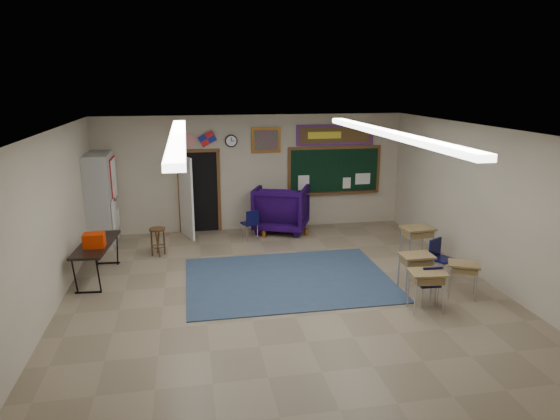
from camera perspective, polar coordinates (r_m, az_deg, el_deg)
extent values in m
plane|color=#85745B|center=(9.25, 0.72, -9.89)|extent=(9.00, 9.00, 0.00)
cube|color=#BFB29B|center=(13.08, -3.11, 4.26)|extent=(8.00, 0.04, 3.00)
cube|color=#BFB29B|center=(4.72, 11.87, -15.29)|extent=(8.00, 0.04, 3.00)
cube|color=#BFB29B|center=(8.90, -25.43, -2.06)|extent=(0.04, 9.00, 3.00)
cube|color=#BFB29B|center=(10.28, 23.19, 0.26)|extent=(0.04, 9.00, 3.00)
cube|color=white|center=(8.47, 0.78, 8.94)|extent=(8.00, 9.00, 0.04)
cube|color=#30415C|center=(10.00, 0.95, -7.89)|extent=(4.00, 3.00, 0.02)
cube|color=black|center=(13.05, -9.19, 2.06)|extent=(0.95, 0.04, 2.10)
cube|color=silver|center=(12.62, -10.70, 1.47)|extent=(0.35, 0.86, 2.05)
cube|color=brown|center=(13.50, 6.23, 4.52)|extent=(2.55, 0.05, 1.30)
cube|color=black|center=(13.49, 6.25, 4.51)|extent=(2.40, 0.03, 1.15)
cube|color=brown|center=(13.56, 6.23, 1.98)|extent=(2.40, 0.12, 0.04)
cube|color=#A0190D|center=(13.37, 6.34, 8.53)|extent=(2.10, 0.04, 0.55)
cube|color=brown|center=(13.36, 6.36, 8.52)|extent=(1.90, 0.03, 0.40)
cube|color=#90581C|center=(12.97, -1.60, 7.98)|extent=(0.75, 0.05, 0.65)
cube|color=#A51466|center=(12.96, -1.59, 7.98)|extent=(0.62, 0.03, 0.52)
cylinder|color=black|center=(12.86, -5.60, 7.87)|extent=(0.32, 0.05, 0.32)
cylinder|color=white|center=(12.85, -5.59, 7.86)|extent=(0.26, 0.02, 0.26)
cube|color=#A2A29E|center=(12.59, -19.72, 1.15)|extent=(0.55, 1.25, 2.20)
imported|color=#190539|center=(13.02, 0.17, 0.21)|extent=(1.71, 1.73, 1.21)
cube|color=olive|center=(9.61, 15.34, -5.04)|extent=(0.60, 0.45, 0.04)
cube|color=olive|center=(9.64, 15.30, -5.60)|extent=(0.52, 0.38, 0.12)
cube|color=olive|center=(11.09, 15.47, -2.01)|extent=(0.71, 0.56, 0.04)
cube|color=olive|center=(11.12, 15.44, -2.56)|extent=(0.61, 0.48, 0.13)
cube|color=olive|center=(8.81, 16.52, -6.88)|extent=(0.64, 0.51, 0.04)
cube|color=olive|center=(8.84, 16.47, -7.49)|extent=(0.55, 0.43, 0.12)
cube|color=olive|center=(9.60, 20.30, -5.82)|extent=(0.67, 0.61, 0.04)
cube|color=olive|center=(9.63, 20.25, -6.32)|extent=(0.58, 0.52, 0.11)
cube|color=black|center=(10.51, -20.29, -3.70)|extent=(0.74, 1.79, 0.05)
cube|color=#C01C03|center=(10.23, -20.47, -3.26)|extent=(0.39, 0.29, 0.27)
cylinder|color=#4F2F17|center=(11.49, -13.86, -2.16)|extent=(0.36, 0.36, 0.04)
torus|color=#4F2F17|center=(11.61, -13.74, -4.05)|extent=(0.30, 0.30, 0.02)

